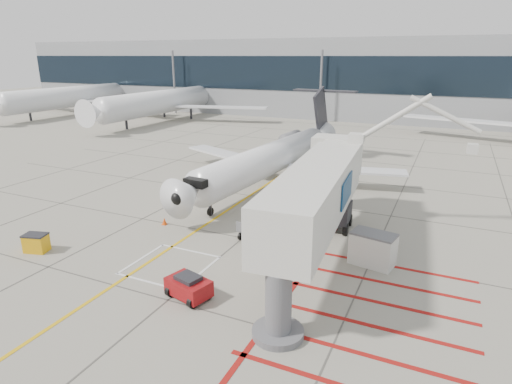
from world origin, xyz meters
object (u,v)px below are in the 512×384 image
at_px(regional_jet, 257,147).
at_px(pushback_tug, 189,286).
at_px(spill_bin, 36,243).
at_px(jet_bridge, 315,203).

relative_size(regional_jet, pushback_tug, 13.99).
bearing_deg(spill_bin, regional_jet, 51.22).
bearing_deg(spill_bin, jet_bridge, 1.88).
distance_m(regional_jet, jet_bridge, 14.24).
xyz_separation_m(regional_jet, pushback_tug, (4.10, -16.84, -3.24)).
bearing_deg(jet_bridge, spill_bin, -166.88).
bearing_deg(spill_bin, pushback_tug, -18.51).
height_order(pushback_tug, spill_bin, pushback_tug).
bearing_deg(pushback_tug, spill_bin, -167.46).
height_order(regional_jet, jet_bridge, regional_jet).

